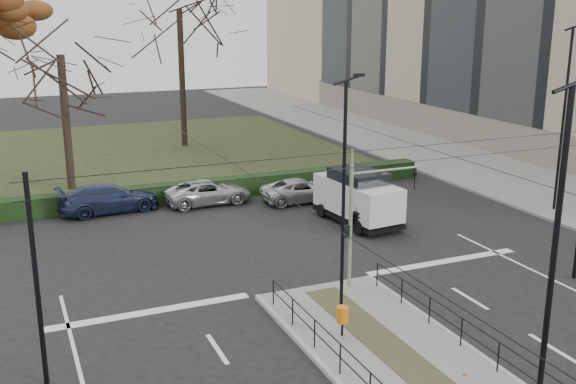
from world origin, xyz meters
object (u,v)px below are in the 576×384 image
at_px(traffic_light, 357,215).
at_px(streetlamp_median_far, 344,198).
at_px(bare_tree_center, 180,19).
at_px(white_van, 358,196).
at_px(streetlamp_median_near, 551,286).
at_px(parked_car_fourth, 208,192).
at_px(parked_car_fifth, 302,190).
at_px(bare_tree_near, 61,65).
at_px(litter_bin, 342,315).
at_px(parked_car_third, 109,198).
at_px(streetlamp_sidewalk, 564,117).

xyz_separation_m(traffic_light, streetlamp_median_far, (-1.69, -2.12, 1.37)).
height_order(traffic_light, bare_tree_center, bare_tree_center).
distance_m(streetlamp_median_far, white_van, 11.00).
distance_m(streetlamp_median_near, bare_tree_center, 39.87).
bearing_deg(parked_car_fourth, parked_car_fifth, -109.39).
bearing_deg(white_van, streetlamp_median_near, -107.05).
bearing_deg(streetlamp_median_near, bare_tree_center, 86.17).
relative_size(streetlamp_median_far, bare_tree_near, 0.80).
relative_size(litter_bin, parked_car_third, 0.19).
xyz_separation_m(parked_car_fourth, bare_tree_center, (2.87, 15.73, 8.68)).
relative_size(streetlamp_sidewalk, bare_tree_center, 0.70).
height_order(parked_car_third, bare_tree_near, bare_tree_near).
relative_size(streetlamp_median_far, white_van, 1.54).
bearing_deg(litter_bin, bare_tree_center, 83.86).
distance_m(streetlamp_sidewalk, parked_car_fifth, 13.67).
relative_size(streetlamp_median_far, parked_car_fourth, 1.74).
relative_size(parked_car_third, parked_car_fourth, 1.10).
xyz_separation_m(white_van, parked_car_fifth, (-0.89, 4.50, -0.73)).
xyz_separation_m(traffic_light, streetlamp_sidewalk, (14.07, 4.61, 2.03)).
bearing_deg(parked_car_fifth, parked_car_third, 79.92).
bearing_deg(litter_bin, parked_car_fourth, 87.94).
relative_size(traffic_light, parked_car_third, 0.92).
bearing_deg(streetlamp_median_near, white_van, 72.95).
xyz_separation_m(bare_tree_center, parked_car_fifth, (1.91, -17.26, -8.71)).
bearing_deg(parked_car_fourth, white_van, -138.42).
height_order(bare_tree_near, parked_car_fifth, bare_tree_near).
relative_size(white_van, bare_tree_center, 0.39).
bearing_deg(bare_tree_near, streetlamp_sidewalk, -32.41).
bearing_deg(parked_car_fourth, parked_car_third, 82.78).
height_order(litter_bin, streetlamp_median_near, streetlamp_median_near).
height_order(streetlamp_median_far, bare_tree_center, bare_tree_center).
xyz_separation_m(streetlamp_median_near, bare_tree_center, (2.64, 39.49, 4.77)).
bearing_deg(streetlamp_sidewalk, bare_tree_near, 147.59).
relative_size(litter_bin, streetlamp_median_far, 0.12).
bearing_deg(white_van, traffic_light, -119.34).
relative_size(streetlamp_median_near, white_van, 1.69).
height_order(streetlamp_sidewalk, parked_car_fifth, streetlamp_sidewalk).
distance_m(streetlamp_median_far, parked_car_third, 16.78).
bearing_deg(parked_car_fifth, litter_bin, 161.77).
xyz_separation_m(streetlamp_sidewalk, white_van, (-10.17, 2.32, -3.49)).
xyz_separation_m(streetlamp_median_far, parked_car_fifth, (4.69, 13.55, -3.57)).
xyz_separation_m(white_van, bare_tree_near, (-12.03, 11.78, 5.71)).
bearing_deg(parked_car_fifth, white_van, -167.24).
distance_m(bare_tree_center, bare_tree_near, 13.79).
xyz_separation_m(litter_bin, bare_tree_near, (-5.78, 22.16, 6.23)).
bearing_deg(traffic_light, litter_bin, -124.38).
height_order(streetlamp_median_near, bare_tree_near, bare_tree_near).
bearing_deg(parked_car_fifth, streetlamp_sidewalk, -120.07).
relative_size(litter_bin, white_van, 0.19).
distance_m(traffic_light, white_van, 8.08).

